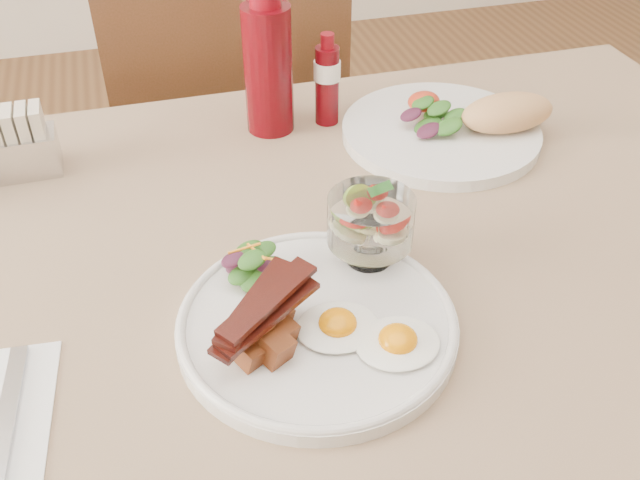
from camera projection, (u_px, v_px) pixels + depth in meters
table at (317, 319)px, 0.85m from camera, size 1.33×0.88×0.75m
chair_far at (229, 144)px, 1.44m from camera, size 0.42×0.42×0.93m
main_plate at (317, 325)px, 0.71m from camera, size 0.28×0.28×0.02m
fried_eggs at (367, 333)px, 0.68m from camera, size 0.13×0.11×0.02m
bacon_potato_pile at (263, 324)px, 0.66m from camera, size 0.12×0.10×0.06m
side_salad at (253, 266)px, 0.74m from camera, size 0.07×0.07×0.04m
fruit_cup at (371, 221)px, 0.75m from camera, size 0.09×0.09×0.09m
second_plate at (456, 126)px, 1.00m from camera, size 0.30×0.28×0.07m
ketchup_bottle at (268, 67)px, 0.98m from camera, size 0.08×0.08×0.20m
hot_sauce_bottle at (327, 81)px, 1.01m from camera, size 0.04×0.04×0.13m
sugar_caddy at (16, 146)px, 0.92m from camera, size 0.10×0.06×0.09m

